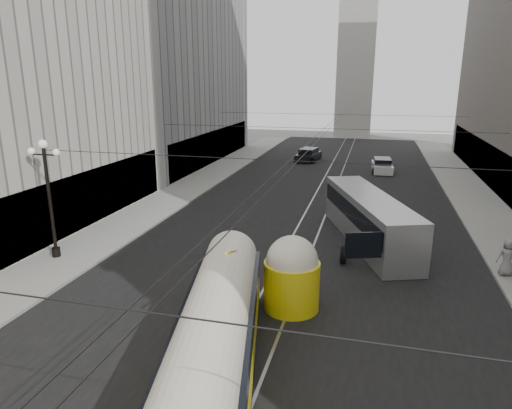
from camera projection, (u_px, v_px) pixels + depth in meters
The scene contains 14 objects.
road at pixel (319, 206), 35.44m from camera, with size 20.00×85.00×0.02m, color black.
sidewalk_left at pixel (192, 186), 41.59m from camera, with size 4.00×72.00×0.15m, color gray.
sidewalk_right at pixel (478, 203), 35.79m from camera, with size 4.00×72.00×0.15m, color gray.
rail_left at pixel (310, 205), 35.62m from camera, with size 0.12×85.00×0.04m, color gray.
rail_right at pixel (329, 206), 35.26m from camera, with size 0.12×85.00×0.04m, color gray.
building_left_far at pixel (162, 34), 50.92m from camera, with size 12.60×28.60×28.60m.
distant_tower at pixel (357, 45), 75.77m from camera, with size 6.00×6.00×31.36m.
lamppost_left_mid at pixel (49, 193), 23.96m from camera, with size 1.86×0.44×6.37m.
catenary at pixel (322, 131), 32.91m from camera, with size 25.00×72.00×0.23m.
streetcar at pixel (213, 350), 13.77m from camera, with size 5.01×14.82×3.29m.
city_bus at pixel (369, 217), 27.21m from camera, with size 6.09×11.68×2.86m.
sedan_white_far at pixel (382, 166), 47.99m from camera, with size 2.22×4.76×1.46m.
sedan_dark_far at pixel (308, 155), 54.59m from camera, with size 2.75×5.03×1.51m.
pedestrian_sidewalk_right at pixel (507, 257), 22.33m from camera, with size 0.91×0.56×1.87m, color gray.
Camera 1 is at (3.80, -1.78, 9.53)m, focal length 32.00 mm.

